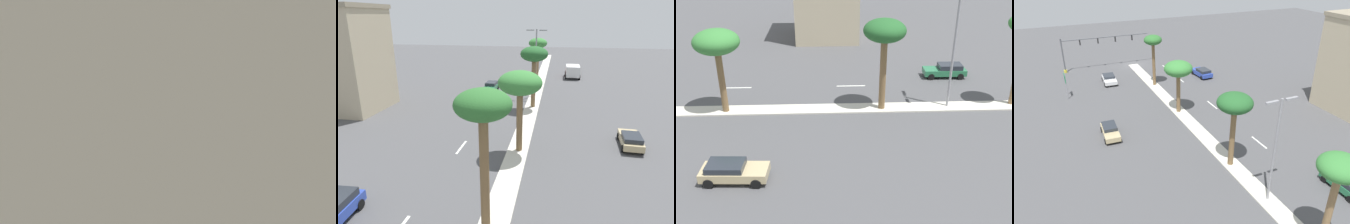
{
  "view_description": "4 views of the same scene",
  "coord_description": "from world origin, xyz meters",
  "views": [
    {
      "loc": [
        -29.22,
        29.05,
        9.98
      ],
      "look_at": [
        -0.85,
        32.09,
        3.58
      ],
      "focal_mm": 42.54,
      "sensor_mm": 36.0,
      "label": 1
    },
    {
      "loc": [
        3.11,
        -0.98,
        11.32
      ],
      "look_at": [
        -1.77,
        26.44,
        2.21
      ],
      "focal_mm": 31.5,
      "sensor_mm": 36.0,
      "label": 2
    },
    {
      "loc": [
        30.49,
        31.14,
        14.88
      ],
      "look_at": [
        3.66,
        32.3,
        1.53
      ],
      "focal_mm": 42.11,
      "sensor_mm": 36.0,
      "label": 3
    },
    {
      "loc": [
        15.47,
        58.28,
        19.14
      ],
      "look_at": [
        2.23,
        28.41,
        3.09
      ],
      "focal_mm": 34.37,
      "sensor_mm": 36.0,
      "label": 4
    }
  ],
  "objects": [
    {
      "name": "palm_tree_front",
      "position": [
        0.12,
        35.67,
        6.59
      ],
      "size": [
        3.43,
        3.43,
        7.69
      ],
      "color": "brown",
      "rests_on": "median_curb"
    },
    {
      "name": "ground_plane",
      "position": [
        0.0,
        34.91,
        0.0
      ],
      "size": [
        160.0,
        160.0,
        0.0
      ],
      "primitive_type": "plane",
      "color": "#4C4C4F"
    },
    {
      "name": "lane_stripe_mid",
      "position": [
        -5.14,
        22.28,
        0.01
      ],
      "size": [
        0.2,
        2.8,
        0.01
      ],
      "primitive_type": "cube",
      "color": "silver",
      "rests_on": "ground"
    },
    {
      "name": "street_lamp_mid",
      "position": [
        -0.1,
        41.45,
        5.69
      ],
      "size": [
        2.9,
        0.24,
        9.47
      ],
      "color": "gray",
      "rests_on": "median_curb"
    },
    {
      "name": "median_curb",
      "position": [
        0.0,
        44.89,
        0.06
      ],
      "size": [
        1.8,
        89.77,
        0.12
      ],
      "primitive_type": "cube",
      "color": "beige",
      "rests_on": "ground"
    },
    {
      "name": "lane_stripe_front",
      "position": [
        -5.14,
        33.36,
        0.01
      ],
      "size": [
        0.2,
        2.8,
        0.01
      ],
      "primitive_type": "cube",
      "color": "silver",
      "rests_on": "ground"
    },
    {
      "name": "sedan_tan_outboard",
      "position": [
        9.92,
        25.09,
        0.7
      ],
      "size": [
        2.01,
        4.23,
        1.28
      ],
      "color": "tan",
      "rests_on": "ground"
    },
    {
      "name": "sedan_green_near",
      "position": [
        -7.18,
        43.25,
        0.74
      ],
      "size": [
        1.94,
        4.31,
        1.39
      ],
      "color": "#287047",
      "rests_on": "ground"
    },
    {
      "name": "palm_tree_center",
      "position": [
        0.11,
        22.43,
        5.94
      ],
      "size": [
        3.67,
        3.67,
        7.0
      ],
      "color": "brown",
      "rests_on": "median_curb"
    }
  ]
}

